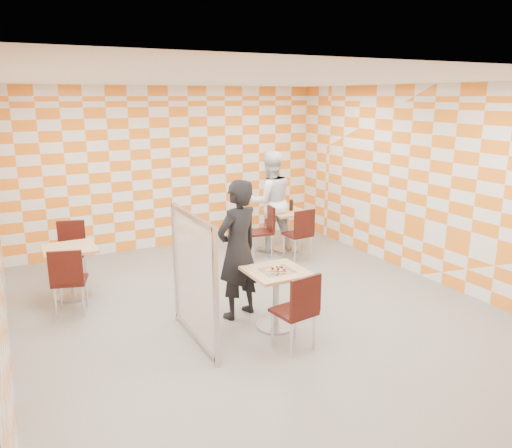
{
  "coord_description": "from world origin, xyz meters",
  "views": [
    {
      "loc": [
        -2.87,
        -5.55,
        2.82
      ],
      "look_at": [
        0.1,
        0.2,
        1.15
      ],
      "focal_mm": 35.0,
      "sensor_mm": 36.0,
      "label": 1
    }
  ],
  "objects": [
    {
      "name": "room_shell",
      "position": [
        0.0,
        0.54,
        1.5
      ],
      "size": [
        7.0,
        7.0,
        7.0
      ],
      "color": "gray",
      "rests_on": "ground"
    },
    {
      "name": "chair_second_side",
      "position": [
        1.22,
        2.05,
        0.54
      ],
      "size": [
        0.48,
        0.47,
        0.92
      ],
      "color": "#350E0A",
      "rests_on": "ground"
    },
    {
      "name": "soda_bottle",
      "position": [
        1.85,
        2.17,
        0.85
      ],
      "size": [
        0.07,
        0.07,
        0.23
      ],
      "color": "black",
      "rests_on": "second_table"
    },
    {
      "name": "man_dark",
      "position": [
        -0.28,
        -0.04,
        0.91
      ],
      "size": [
        0.77,
        0.63,
        1.82
      ],
      "primitive_type": "imported",
      "rotation": [
        0.0,
        0.0,
        3.47
      ],
      "color": "black",
      "rests_on": "ground"
    },
    {
      "name": "chair_main_front",
      "position": [
        -0.09,
        -1.21,
        0.54
      ],
      "size": [
        0.48,
        0.49,
        0.92
      ],
      "color": "#350E0A",
      "rests_on": "ground"
    },
    {
      "name": "sport_bottle",
      "position": [
        1.62,
        2.26,
        0.84
      ],
      "size": [
        0.06,
        0.06,
        0.2
      ],
      "color": "white",
      "rests_on": "second_table"
    },
    {
      "name": "chair_empty_near",
      "position": [
        -2.24,
        0.98,
        0.54
      ],
      "size": [
        0.52,
        0.53,
        0.92
      ],
      "color": "#350E0A",
      "rests_on": "ground"
    },
    {
      "name": "second_table",
      "position": [
        1.77,
        2.17,
        0.51
      ],
      "size": [
        0.7,
        0.7,
        0.75
      ],
      "color": "tan",
      "rests_on": "ground"
    },
    {
      "name": "chair_empty_far",
      "position": [
        -2.02,
        2.41,
        0.54
      ],
      "size": [
        0.52,
        0.53,
        0.92
      ],
      "color": "#350E0A",
      "rests_on": "ground"
    },
    {
      "name": "man_white",
      "position": [
        1.48,
        2.32,
        0.93
      ],
      "size": [
        0.99,
        0.82,
        1.85
      ],
      "primitive_type": "imported",
      "rotation": [
        0.0,
        0.0,
        3.0
      ],
      "color": "white",
      "rests_on": "ground"
    },
    {
      "name": "pizza_on_foil",
      "position": [
        -0.01,
        -0.57,
        0.77
      ],
      "size": [
        0.4,
        0.4,
        0.04
      ],
      "color": "silver",
      "rests_on": "main_table"
    },
    {
      "name": "main_table",
      "position": [
        -0.01,
        -0.55,
        0.51
      ],
      "size": [
        0.7,
        0.7,
        0.75
      ],
      "color": "tan",
      "rests_on": "ground"
    },
    {
      "name": "empty_table",
      "position": [
        -2.13,
        1.62,
        0.51
      ],
      "size": [
        0.7,
        0.7,
        0.75
      ],
      "color": "tan",
      "rests_on": "ground"
    },
    {
      "name": "partition",
      "position": [
        -1.03,
        -0.44,
        0.79
      ],
      "size": [
        0.08,
        1.38,
        1.55
      ],
      "color": "white",
      "rests_on": "ground"
    },
    {
      "name": "chair_second_front",
      "position": [
        1.66,
        1.53,
        0.54
      ],
      "size": [
        0.45,
        0.46,
        0.92
      ],
      "color": "#350E0A",
      "rests_on": "ground"
    }
  ]
}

